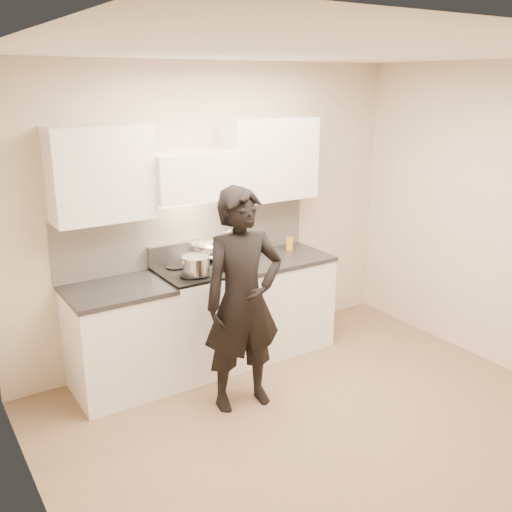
# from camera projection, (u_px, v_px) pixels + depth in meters

# --- Properties ---
(ground_plane) EXTENTS (4.00, 4.00, 0.00)m
(ground_plane) POSITION_uv_depth(u_px,v_px,m) (328.00, 430.00, 4.31)
(ground_plane) COLOR #85694E
(room_shell) EXTENTS (4.04, 3.54, 2.70)m
(room_shell) POSITION_uv_depth(u_px,v_px,m) (297.00, 215.00, 4.10)
(room_shell) COLOR beige
(room_shell) RESTS_ON ground
(stove) EXTENTS (0.76, 0.65, 0.96)m
(stove) POSITION_uv_depth(u_px,v_px,m) (203.00, 318.00, 5.15)
(stove) COLOR white
(stove) RESTS_ON ground
(counter_right) EXTENTS (0.92, 0.67, 0.92)m
(counter_right) POSITION_uv_depth(u_px,v_px,m) (278.00, 301.00, 5.59)
(counter_right) COLOR white
(counter_right) RESTS_ON ground
(counter_left) EXTENTS (0.82, 0.67, 0.92)m
(counter_left) POSITION_uv_depth(u_px,v_px,m) (120.00, 339.00, 4.75)
(counter_left) COLOR white
(counter_left) RESTS_ON ground
(wok) EXTENTS (0.41, 0.49, 0.33)m
(wok) POSITION_uv_depth(u_px,v_px,m) (213.00, 248.00, 5.20)
(wok) COLOR silver
(wok) RESTS_ON stove
(stock_pot) EXTENTS (0.32, 0.29, 0.15)m
(stock_pot) POSITION_uv_depth(u_px,v_px,m) (196.00, 265.00, 4.80)
(stock_pot) COLOR silver
(stock_pot) RESTS_ON stove
(utensil_crock) EXTENTS (0.11, 0.11, 0.28)m
(utensil_crock) POSITION_uv_depth(u_px,v_px,m) (232.00, 248.00, 5.41)
(utensil_crock) COLOR #A3A3A5
(utensil_crock) RESTS_ON counter_right
(spice_jar) EXTENTS (0.04, 0.04, 0.08)m
(spice_jar) POSITION_uv_depth(u_px,v_px,m) (246.00, 250.00, 5.51)
(spice_jar) COLOR #DE5C22
(spice_jar) RESTS_ON counter_right
(oil_glass) EXTENTS (0.07, 0.07, 0.13)m
(oil_glass) POSITION_uv_depth(u_px,v_px,m) (290.00, 244.00, 5.62)
(oil_glass) COLOR orange
(oil_glass) RESTS_ON counter_right
(person) EXTENTS (0.71, 0.51, 1.79)m
(person) POSITION_uv_depth(u_px,v_px,m) (243.00, 301.00, 4.42)
(person) COLOR black
(person) RESTS_ON ground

